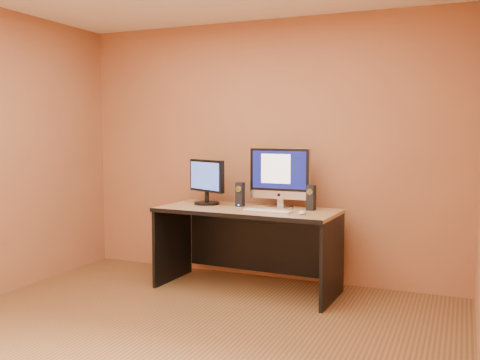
% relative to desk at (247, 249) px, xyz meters
% --- Properties ---
extents(floor, '(4.00, 4.00, 0.00)m').
position_rel_desk_xyz_m(floor, '(-0.02, -1.48, -0.39)').
color(floor, brown).
rests_on(floor, ground).
extents(walls, '(4.00, 4.00, 2.60)m').
position_rel_desk_xyz_m(walls, '(-0.02, -1.48, 0.91)').
color(walls, '#A16640').
rests_on(walls, ground).
extents(desk, '(1.71, 0.81, 0.77)m').
position_rel_desk_xyz_m(desk, '(0.00, 0.00, 0.00)').
color(desk, tan).
rests_on(desk, ground).
extents(imac, '(0.60, 0.24, 0.58)m').
position_rel_desk_xyz_m(imac, '(0.24, 0.20, 0.67)').
color(imac, '#B0B0B4').
rests_on(imac, desk).
extents(second_monitor, '(0.56, 0.45, 0.44)m').
position_rel_desk_xyz_m(second_monitor, '(-0.48, 0.13, 0.61)').
color(second_monitor, black).
rests_on(second_monitor, desk).
extents(speaker_left, '(0.07, 0.08, 0.23)m').
position_rel_desk_xyz_m(speaker_left, '(-0.12, 0.12, 0.50)').
color(speaker_left, black).
rests_on(speaker_left, desk).
extents(speaker_right, '(0.08, 0.08, 0.23)m').
position_rel_desk_xyz_m(speaker_right, '(0.58, 0.13, 0.50)').
color(speaker_right, black).
rests_on(speaker_right, desk).
extents(keyboard, '(0.46, 0.15, 0.02)m').
position_rel_desk_xyz_m(keyboard, '(0.24, -0.13, 0.40)').
color(keyboard, silver).
rests_on(keyboard, desk).
extents(mouse, '(0.07, 0.11, 0.04)m').
position_rel_desk_xyz_m(mouse, '(0.58, -0.15, 0.41)').
color(mouse, white).
rests_on(mouse, desk).
extents(cable_a, '(0.08, 0.22, 0.01)m').
position_rel_desk_xyz_m(cable_a, '(0.36, 0.25, 0.39)').
color(cable_a, black).
rests_on(cable_a, desk).
extents(cable_b, '(0.06, 0.18, 0.01)m').
position_rel_desk_xyz_m(cable_b, '(0.16, 0.32, 0.39)').
color(cable_b, black).
rests_on(cable_b, desk).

